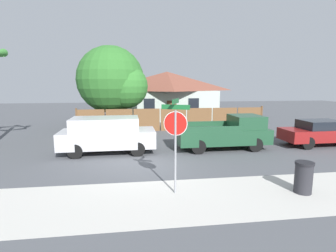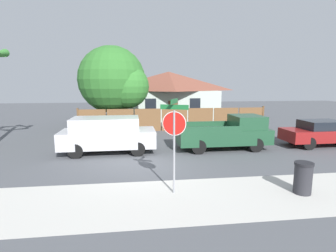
% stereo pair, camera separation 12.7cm
% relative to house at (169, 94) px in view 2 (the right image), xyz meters
% --- Properties ---
extents(ground_plane, '(80.00, 80.00, 0.00)m').
position_rel_house_xyz_m(ground_plane, '(-3.14, -15.94, -2.47)').
color(ground_plane, '#4C4F54').
extents(sidewalk_strip, '(36.00, 3.20, 0.01)m').
position_rel_house_xyz_m(sidewalk_strip, '(-3.14, -19.54, -2.46)').
color(sidewalk_strip, beige).
rests_on(sidewalk_strip, ground).
extents(wooden_fence, '(14.29, 0.12, 1.79)m').
position_rel_house_xyz_m(wooden_fence, '(-0.52, -7.58, -1.62)').
color(wooden_fence, brown).
rests_on(wooden_fence, ground).
extents(house, '(9.90, 7.01, 4.76)m').
position_rel_house_xyz_m(house, '(0.00, 0.00, 0.00)').
color(house, '#B2C1B7').
rests_on(house, ground).
extents(oak_tree, '(5.43, 5.18, 6.43)m').
position_rel_house_xyz_m(oak_tree, '(-4.98, -6.15, 1.26)').
color(oak_tree, brown).
rests_on(oak_tree, ground).
extents(red_suv, '(4.79, 2.03, 1.84)m').
position_rel_house_xyz_m(red_suv, '(-4.90, -13.60, -1.48)').
color(red_suv, '#B7B7BC').
rests_on(red_suv, ground).
extents(orange_pickup, '(4.97, 2.01, 1.83)m').
position_rel_house_xyz_m(orange_pickup, '(1.44, -13.59, -1.59)').
color(orange_pickup, '#1E472D').
rests_on(orange_pickup, ground).
extents(parked_sedan, '(4.70, 1.80, 1.47)m').
position_rel_house_xyz_m(parked_sedan, '(7.19, -13.60, -1.70)').
color(parked_sedan, maroon).
rests_on(parked_sedan, ground).
extents(stop_sign, '(0.85, 0.76, 3.07)m').
position_rel_house_xyz_m(stop_sign, '(-2.28, -19.06, -0.39)').
color(stop_sign, gray).
rests_on(stop_sign, ground).
extents(trash_bin, '(0.59, 0.59, 1.04)m').
position_rel_house_xyz_m(trash_bin, '(1.86, -19.61, -1.94)').
color(trash_bin, '#28282D').
rests_on(trash_bin, ground).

